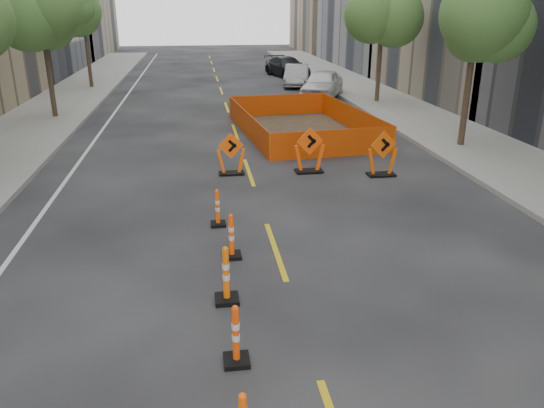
{
  "coord_description": "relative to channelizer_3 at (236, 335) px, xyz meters",
  "views": [
    {
      "loc": [
        -1.6,
        -6.7,
        5.17
      ],
      "look_at": [
        -0.07,
        4.03,
        1.1
      ],
      "focal_mm": 35.0,
      "sensor_mm": 36.0,
      "label": 1
    }
  ],
  "objects": [
    {
      "name": "ground_plane",
      "position": [
        1.18,
        -0.1,
        -0.51
      ],
      "size": [
        140.0,
        140.0,
        0.0
      ],
      "primitive_type": "plane",
      "color": "black"
    },
    {
      "name": "sidewalk_right",
      "position": [
        10.18,
        11.9,
        -0.43
      ],
      "size": [
        4.0,
        90.0,
        0.15
      ],
      "primitive_type": "cube",
      "color": "gray",
      "rests_on": "ground"
    },
    {
      "name": "tree_l_c",
      "position": [
        -7.22,
        19.9,
        4.02
      ],
      "size": [
        2.8,
        2.8,
        5.95
      ],
      "color": "#382B1E",
      "rests_on": "ground"
    },
    {
      "name": "tree_l_d",
      "position": [
        -7.22,
        29.9,
        4.02
      ],
      "size": [
        2.8,
        2.8,
        5.95
      ],
      "color": "#382B1E",
      "rests_on": "ground"
    },
    {
      "name": "tree_r_b",
      "position": [
        9.58,
        11.9,
        4.02
      ],
      "size": [
        2.8,
        2.8,
        5.95
      ],
      "color": "#382B1E",
      "rests_on": "ground"
    },
    {
      "name": "tree_r_c",
      "position": [
        9.58,
        21.9,
        4.02
      ],
      "size": [
        2.8,
        2.8,
        5.95
      ],
      "color": "#382B1E",
      "rests_on": "ground"
    },
    {
      "name": "channelizer_3",
      "position": [
        0.0,
        0.0,
        0.0
      ],
      "size": [
        0.4,
        0.4,
        1.01
      ],
      "primitive_type": null,
      "color": "#ED420A",
      "rests_on": "ground"
    },
    {
      "name": "channelizer_4",
      "position": [
        -0.04,
        1.84,
        0.05
      ],
      "size": [
        0.44,
        0.44,
        1.12
      ],
      "primitive_type": null,
      "color": "#EF600A",
      "rests_on": "ground"
    },
    {
      "name": "channelizer_5",
      "position": [
        0.19,
        3.67,
        0.0
      ],
      "size": [
        0.4,
        0.4,
        1.02
      ],
      "primitive_type": null,
      "color": "#FA4C0A",
      "rests_on": "ground"
    },
    {
      "name": "channelizer_6",
      "position": [
        -0.03,
        5.51,
        -0.03
      ],
      "size": [
        0.37,
        0.37,
        0.95
      ],
      "primitive_type": null,
      "color": "#F44E0A",
      "rests_on": "ground"
    },
    {
      "name": "chevron_sign_left",
      "position": [
        0.6,
        9.76,
        0.18
      ],
      "size": [
        0.99,
        0.67,
        1.38
      ],
      "primitive_type": null,
      "rotation": [
        0.0,
        0.0,
        0.13
      ],
      "color": "#F7530A",
      "rests_on": "ground"
    },
    {
      "name": "chevron_sign_center",
      "position": [
        3.15,
        9.62,
        0.25
      ],
      "size": [
        1.09,
        0.75,
        1.51
      ],
      "primitive_type": null,
      "rotation": [
        0.0,
        0.0,
        0.15
      ],
      "color": "#FA4D0A",
      "rests_on": "ground"
    },
    {
      "name": "chevron_sign_right",
      "position": [
        5.39,
        8.92,
        0.24
      ],
      "size": [
        1.08,
        0.76,
        1.49
      ],
      "primitive_type": null,
      "rotation": [
        0.0,
        0.0,
        0.18
      ],
      "color": "#D84D09",
      "rests_on": "ground"
    },
    {
      "name": "safety_fence",
      "position": [
        3.99,
        15.35,
        0.0
      ],
      "size": [
        5.59,
        8.57,
        1.01
      ],
      "primitive_type": null,
      "rotation": [
        0.0,
        0.0,
        0.1
      ],
      "color": "orange",
      "rests_on": "ground"
    },
    {
      "name": "parked_car_near",
      "position": [
        6.97,
        24.14,
        0.31
      ],
      "size": [
        3.77,
        5.19,
        1.64
      ],
      "primitive_type": "imported",
      "rotation": [
        0.0,
        0.0,
        -0.43
      ],
      "color": "silver",
      "rests_on": "ground"
    },
    {
      "name": "parked_car_mid",
      "position": [
        6.39,
        29.3,
        0.2
      ],
      "size": [
        2.44,
        4.53,
        1.42
      ],
      "primitive_type": "imported",
      "rotation": [
        0.0,
        0.0,
        -0.23
      ],
      "color": "#959499",
      "rests_on": "ground"
    },
    {
      "name": "parked_car_far",
      "position": [
        6.63,
        34.58,
        0.23
      ],
      "size": [
        3.41,
        5.44,
        1.47
      ],
      "primitive_type": "imported",
      "rotation": [
        0.0,
        0.0,
        0.29
      ],
      "color": "black",
      "rests_on": "ground"
    }
  ]
}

